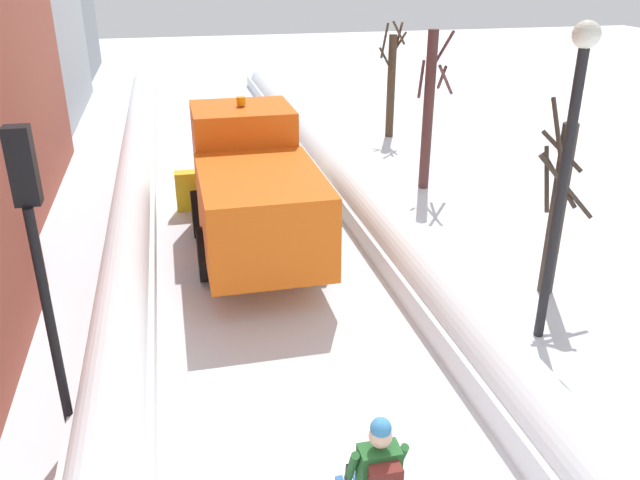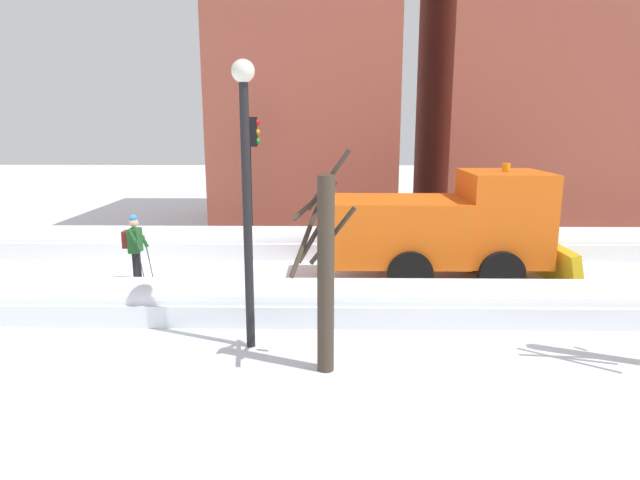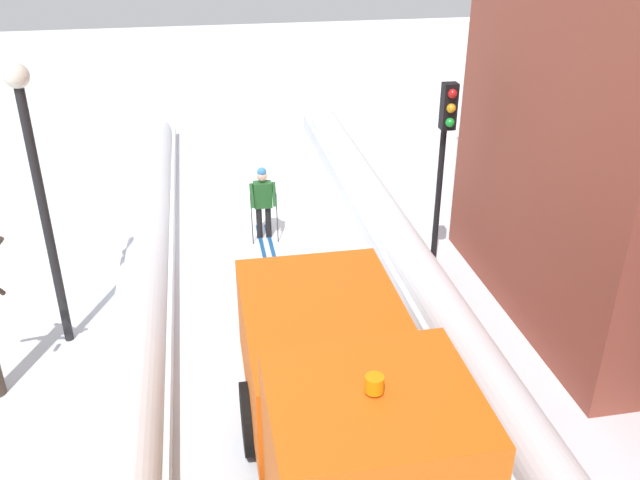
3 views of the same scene
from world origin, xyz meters
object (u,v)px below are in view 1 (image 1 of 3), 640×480
Objects in this scene: street_lamp at (568,151)px; plow_truck at (252,187)px; traffic_light_pole at (35,235)px; bare_tree_mid at (429,109)px; bare_tree_far at (391,82)px; bare_tree_near at (557,206)px.

plow_truck is at bearing 133.22° from street_lamp.
traffic_light_pole reaches higher than plow_truck.
bare_tree_mid reaches higher than bare_tree_far.
bare_tree_far is (9.24, 14.11, -1.08)m from traffic_light_pole.
street_lamp is (4.26, -4.54, 1.79)m from plow_truck.
bare_tree_near is at bearing -90.00° from bare_tree_mid.
plow_truck is 6.52m from traffic_light_pole.
traffic_light_pole is 12.06m from bare_tree_mid.
street_lamp is (7.47, 0.93, 0.26)m from traffic_light_pole.
traffic_light_pole reaches higher than bare_tree_near.
bare_tree_near is (5.20, -3.14, 0.29)m from plow_truck.
plow_truck is at bearing -124.95° from bare_tree_far.
bare_tree_mid is at bearing 45.70° from traffic_light_pole.
traffic_light_pole is 0.83× the size of street_lamp.
bare_tree_mid is at bearing -98.69° from bare_tree_far.
street_lamp is at bearing -97.68° from bare_tree_far.
traffic_light_pole is 1.16× the size of bare_tree_near.
bare_tree_mid is (8.40, 8.61, -0.79)m from traffic_light_pole.
bare_tree_near is at bearing 56.07° from street_lamp.
bare_tree_near is (0.94, 1.39, -1.50)m from street_lamp.
bare_tree_near is at bearing 15.47° from traffic_light_pole.
plow_truck is at bearing 59.64° from traffic_light_pole.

